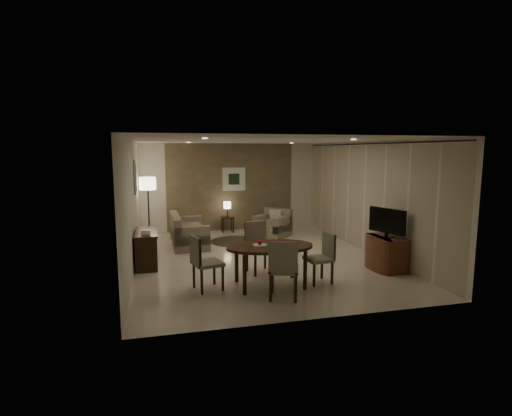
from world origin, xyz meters
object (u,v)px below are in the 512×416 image
object	(u,v)px
chair_right	(318,258)
armchair	(272,223)
console_desk	(147,249)
chair_far	(260,248)
chair_left	(208,263)
chair_near	(284,269)
dining_table	(270,266)
tv_cabinet	(386,253)
side_table	(227,224)
sofa	(189,230)
floor_lamp	(149,209)

from	to	relation	value
chair_right	armchair	bearing A→B (deg)	169.28
console_desk	chair_far	distance (m)	2.51
chair_left	chair_near	bearing A→B (deg)	-136.25
dining_table	chair_near	world-z (taller)	chair_near
chair_right	armchair	distance (m)	4.18
dining_table	armchair	bearing A→B (deg)	73.18
tv_cabinet	chair_near	xyz separation A→B (m)	(-2.61, -1.06, 0.16)
chair_far	chair_right	distance (m)	1.26
console_desk	side_table	world-z (taller)	console_desk
dining_table	sofa	size ratio (longest dim) A/B	0.92
side_table	floor_lamp	world-z (taller)	floor_lamp
console_desk	chair_left	world-z (taller)	chair_left
dining_table	side_table	distance (m)	5.03
chair_near	console_desk	bearing A→B (deg)	-27.96
floor_lamp	chair_right	bearing A→B (deg)	-54.77
chair_left	chair_far	bearing A→B (deg)	-71.91
chair_right	side_table	xyz separation A→B (m)	(-0.85, 5.09, -0.23)
sofa	armchair	bearing A→B (deg)	-79.55
console_desk	floor_lamp	size ratio (longest dim) A/B	0.68
chair_near	chair_far	distance (m)	1.48
chair_far	chair_left	distance (m)	1.38
chair_near	side_table	world-z (taller)	chair_near
console_desk	chair_left	xyz separation A→B (m)	(1.10, -1.83, 0.12)
console_desk	floor_lamp	bearing A→B (deg)	89.71
tv_cabinet	chair_right	bearing A→B (deg)	-165.16
console_desk	chair_right	world-z (taller)	chair_right
console_desk	floor_lamp	world-z (taller)	floor_lamp
side_table	floor_lamp	xyz separation A→B (m)	(-2.30, -0.62, 0.64)
tv_cabinet	dining_table	world-z (taller)	dining_table
chair_left	floor_lamp	bearing A→B (deg)	-0.52
armchair	floor_lamp	xyz separation A→B (m)	(-3.46, 0.30, 0.49)
dining_table	chair_near	distance (m)	0.67
chair_far	chair_left	xyz separation A→B (m)	(-1.16, -0.75, -0.02)
sofa	side_table	size ratio (longest dim) A/B	3.61
armchair	floor_lamp	bearing A→B (deg)	-137.22
chair_left	chair_right	size ratio (longest dim) A/B	1.05
console_desk	sofa	bearing A→B (deg)	58.47
chair_right	side_table	size ratio (longest dim) A/B	1.94
dining_table	chair_far	bearing A→B (deg)	87.95
chair_near	floor_lamp	xyz separation A→B (m)	(-2.27, 5.07, 0.37)
console_desk	tv_cabinet	distance (m)	5.11
tv_cabinet	armchair	world-z (taller)	armchair
chair_far	sofa	size ratio (longest dim) A/B	0.59
chair_near	armchair	xyz separation A→B (m)	(1.19, 4.77, -0.12)
tv_cabinet	chair_right	world-z (taller)	chair_right
console_desk	floor_lamp	distance (m)	2.56
chair_left	floor_lamp	size ratio (longest dim) A/B	0.56
chair_far	side_table	world-z (taller)	chair_far
armchair	side_table	world-z (taller)	armchair
tv_cabinet	chair_near	distance (m)	2.82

